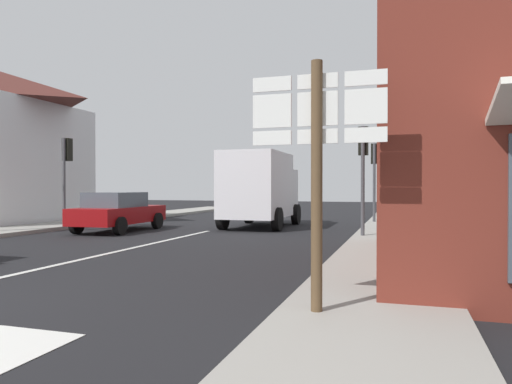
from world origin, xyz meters
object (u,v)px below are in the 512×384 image
object	(u,v)px
delivery_truck	(260,187)
traffic_light_far_right	(374,165)
traffic_light_near_right	(363,156)
route_sign_post	(317,159)
traffic_light_near_left	(66,162)
sedan_far	(118,211)

from	to	relation	value
delivery_truck	traffic_light_far_right	world-z (taller)	traffic_light_far_right
traffic_light_near_right	route_sign_post	bearing A→B (deg)	-88.80
traffic_light_near_right	traffic_light_near_left	bearing A→B (deg)	178.37
traffic_light_near_left	traffic_light_far_right	distance (m)	13.01
sedan_far	traffic_light_far_right	bearing A→B (deg)	34.47
route_sign_post	sedan_far	bearing A→B (deg)	133.92
sedan_far	traffic_light_far_right	size ratio (longest dim) A/B	1.18
sedan_far	traffic_light_far_right	distance (m)	11.11
route_sign_post	traffic_light_far_right	world-z (taller)	traffic_light_far_right
sedan_far	delivery_truck	xyz separation A→B (m)	(4.59, 3.29, 0.89)
delivery_truck	sedan_far	bearing A→B (deg)	-144.36
sedan_far	route_sign_post	size ratio (longest dim) A/B	1.33
traffic_light_near_right	delivery_truck	bearing A→B (deg)	143.05
sedan_far	traffic_light_near_left	distance (m)	3.22
route_sign_post	traffic_light_near_right	size ratio (longest dim) A/B	0.89
route_sign_post	delivery_truck	bearing A→B (deg)	109.78
sedan_far	route_sign_post	world-z (taller)	route_sign_post
traffic_light_far_right	route_sign_post	bearing A→B (deg)	-89.28
route_sign_post	traffic_light_near_left	world-z (taller)	traffic_light_near_left
traffic_light_near_right	traffic_light_far_right	bearing A→B (deg)	90.00
traffic_light_near_right	traffic_light_far_right	distance (m)	6.23
delivery_truck	traffic_light_far_right	distance (m)	5.39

